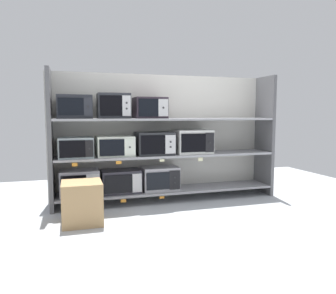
# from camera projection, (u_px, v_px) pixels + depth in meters

# --- Properties ---
(ground) EXTENTS (7.06, 6.00, 0.02)m
(ground) POSITION_uv_depth(u_px,v_px,m) (193.00, 223.00, 3.70)
(ground) COLOR #B2B7BC
(back_panel) EXTENTS (3.26, 0.04, 1.79)m
(back_panel) POSITION_uv_depth(u_px,v_px,m) (163.00, 136.00, 4.81)
(back_panel) COLOR beige
(back_panel) RESTS_ON ground
(upright_left) EXTENTS (0.05, 0.48, 1.79)m
(upright_left) POSITION_uv_depth(u_px,v_px,m) (50.00, 140.00, 4.11)
(upright_left) COLOR #5B5B5E
(upright_left) RESTS_ON ground
(upright_right) EXTENTS (0.05, 0.48, 1.79)m
(upright_right) POSITION_uv_depth(u_px,v_px,m) (265.00, 135.00, 5.01)
(upright_right) COLOR #5B5B5E
(upright_right) RESTS_ON ground
(shelf_0) EXTENTS (3.06, 0.48, 0.03)m
(shelf_0) POSITION_uv_depth(u_px,v_px,m) (168.00, 190.00, 4.63)
(shelf_0) COLOR #99999E
(shelf_0) RESTS_ON ground
(microwave_0) EXTENTS (0.50, 0.35, 0.34)m
(microwave_0) POSITION_uv_depth(u_px,v_px,m) (79.00, 183.00, 4.26)
(microwave_0) COLOR #9B99A4
(microwave_0) RESTS_ON shelf_0
(microwave_1) EXTENTS (0.52, 0.36, 0.31)m
(microwave_1) POSITION_uv_depth(u_px,v_px,m) (121.00, 181.00, 4.42)
(microwave_1) COLOR #2F2D37
(microwave_1) RESTS_ON shelf_0
(microwave_2) EXTENTS (0.51, 0.37, 0.33)m
(microwave_2) POSITION_uv_depth(u_px,v_px,m) (160.00, 178.00, 4.58)
(microwave_2) COLOR #9F9CA2
(microwave_2) RESTS_ON shelf_0
(price_tag_0) EXTENTS (0.07, 0.00, 0.04)m
(price_tag_0) POSITION_uv_depth(u_px,v_px,m) (80.00, 204.00, 4.05)
(price_tag_0) COLOR orange
(price_tag_1) EXTENTS (0.07, 0.00, 0.04)m
(price_tag_1) POSITION_uv_depth(u_px,v_px,m) (123.00, 201.00, 4.21)
(price_tag_1) COLOR orange
(price_tag_2) EXTENTS (0.07, 0.00, 0.03)m
(price_tag_2) POSITION_uv_depth(u_px,v_px,m) (162.00, 197.00, 4.36)
(price_tag_2) COLOR orange
(shelf_1) EXTENTS (3.06, 0.48, 0.03)m
(shelf_1) POSITION_uv_depth(u_px,v_px,m) (168.00, 155.00, 4.58)
(shelf_1) COLOR #99999E
(microwave_3) EXTENTS (0.44, 0.41, 0.26)m
(microwave_3) POSITION_uv_depth(u_px,v_px,m) (76.00, 147.00, 4.20)
(microwave_3) COLOR #97A7AA
(microwave_3) RESTS_ON shelf_1
(microwave_4) EXTENTS (0.49, 0.39, 0.27)m
(microwave_4) POSITION_uv_depth(u_px,v_px,m) (115.00, 146.00, 4.35)
(microwave_4) COLOR silver
(microwave_4) RESTS_ON shelf_1
(microwave_5) EXTENTS (0.51, 0.41, 0.31)m
(microwave_5) POSITION_uv_depth(u_px,v_px,m) (154.00, 143.00, 4.51)
(microwave_5) COLOR #2B2C30
(microwave_5) RESTS_ON shelf_1
(microwave_6) EXTENTS (0.52, 0.44, 0.34)m
(microwave_6) POSITION_uv_depth(u_px,v_px,m) (192.00, 142.00, 4.67)
(microwave_6) COLOR silver
(microwave_6) RESTS_ON shelf_1
(price_tag_3) EXTENTS (0.07, 0.00, 0.04)m
(price_tag_3) POSITION_uv_depth(u_px,v_px,m) (75.00, 165.00, 3.99)
(price_tag_3) COLOR orange
(price_tag_4) EXTENTS (0.07, 0.00, 0.04)m
(price_tag_4) POSITION_uv_depth(u_px,v_px,m) (119.00, 163.00, 4.15)
(price_tag_4) COLOR orange
(price_tag_5) EXTENTS (0.07, 0.00, 0.03)m
(price_tag_5) POSITION_uv_depth(u_px,v_px,m) (162.00, 160.00, 4.31)
(price_tag_5) COLOR beige
(price_tag_6) EXTENTS (0.07, 0.00, 0.05)m
(price_tag_6) POSITION_uv_depth(u_px,v_px,m) (201.00, 159.00, 4.47)
(price_tag_6) COLOR beige
(shelf_2) EXTENTS (3.06, 0.48, 0.03)m
(shelf_2) POSITION_uv_depth(u_px,v_px,m) (168.00, 119.00, 4.53)
(shelf_2) COLOR #99999E
(microwave_7) EXTENTS (0.43, 0.38, 0.30)m
(microwave_7) POSITION_uv_depth(u_px,v_px,m) (75.00, 107.00, 4.15)
(microwave_7) COLOR #272930
(microwave_7) RESTS_ON shelf_2
(microwave_8) EXTENTS (0.42, 0.34, 0.33)m
(microwave_8) POSITION_uv_depth(u_px,v_px,m) (114.00, 106.00, 4.29)
(microwave_8) COLOR #2C2E34
(microwave_8) RESTS_ON shelf_2
(microwave_9) EXTENTS (0.43, 0.40, 0.28)m
(microwave_9) POSITION_uv_depth(u_px,v_px,m) (150.00, 108.00, 4.44)
(microwave_9) COLOR #312832
(microwave_9) RESTS_ON shelf_2
(shipping_carton) EXTENTS (0.44, 0.44, 0.47)m
(shipping_carton) POSITION_uv_depth(u_px,v_px,m) (82.00, 203.00, 3.63)
(shipping_carton) COLOR tan
(shipping_carton) RESTS_ON ground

